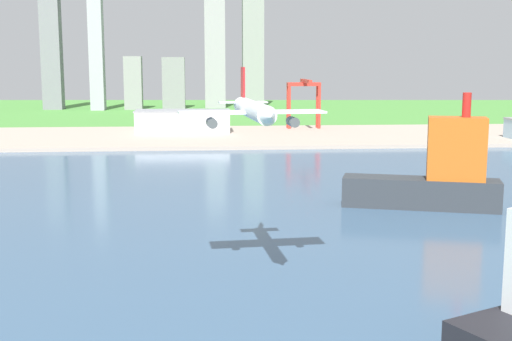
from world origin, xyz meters
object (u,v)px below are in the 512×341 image
airplane_landing (253,111)px  container_barge (434,176)px  port_crane_red (304,93)px  warehouse_main (183,121)px

airplane_landing → container_barge: airplane_landing is taller
port_crane_red → warehouse_main: port_crane_red is taller
airplane_landing → port_crane_red: (68.64, 378.39, -12.35)m
warehouse_main → port_crane_red: bearing=12.7°
port_crane_red → warehouse_main: (-95.51, -21.55, -20.23)m
airplane_landing → warehouse_main: (-26.87, 356.85, -32.58)m
port_crane_red → airplane_landing: bearing=-100.3°
airplane_landing → warehouse_main: airplane_landing is taller
container_barge → port_crane_red: container_barge is taller
port_crane_red → warehouse_main: 99.98m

